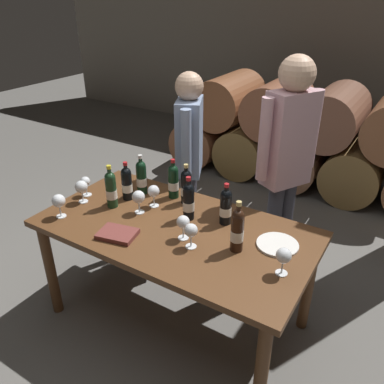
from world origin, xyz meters
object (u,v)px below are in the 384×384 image
(wine_glass_1, at_px, (284,256))
(wine_bottle_0, at_px, (127,183))
(wine_bottle_6, at_px, (226,206))
(wine_glass_7, at_px, (191,231))
(wine_glass_4, at_px, (154,192))
(wine_glass_3, at_px, (138,197))
(wine_glass_2, at_px, (81,187))
(serving_plate, at_px, (277,245))
(wine_bottle_4, at_px, (237,230))
(wine_bottle_1, at_px, (189,201))
(wine_glass_5, at_px, (85,182))
(taster_seated_left, at_px, (189,153))
(tasting_notebook, at_px, (117,234))
(sommelier_presenting, at_px, (287,157))
(wine_bottle_3, at_px, (186,186))
(wine_bottle_7, at_px, (111,189))
(wine_glass_0, at_px, (183,223))
(wine_bottle_5, at_px, (141,177))
(wine_glass_6, at_px, (59,201))
(dining_table, at_px, (175,239))
(wine_bottle_2, at_px, (173,181))

(wine_glass_1, bearing_deg, wine_bottle_0, 170.23)
(wine_bottle_6, bearing_deg, wine_glass_7, -97.98)
(wine_bottle_0, distance_m, wine_glass_4, 0.22)
(wine_glass_1, distance_m, wine_glass_3, 1.01)
(wine_glass_2, xyz_separation_m, serving_plate, (1.32, 0.21, -0.10))
(wine_bottle_4, height_order, wine_bottle_6, wine_bottle_4)
(wine_bottle_1, distance_m, wine_glass_5, 0.79)
(taster_seated_left, bearing_deg, tasting_notebook, -83.38)
(sommelier_presenting, bearing_deg, wine_glass_1, -70.16)
(wine_bottle_3, bearing_deg, wine_glass_1, -24.59)
(wine_glass_1, bearing_deg, sommelier_presenting, 109.84)
(wine_bottle_7, relative_size, wine_glass_2, 1.88)
(wine_glass_1, bearing_deg, wine_bottle_4, 167.67)
(wine_glass_3, xyz_separation_m, tasting_notebook, (0.06, -0.28, -0.10))
(wine_glass_0, relative_size, serving_plate, 0.63)
(wine_bottle_5, xyz_separation_m, wine_bottle_6, (0.69, -0.04, -0.01))
(wine_glass_4, bearing_deg, wine_bottle_3, 45.34)
(wine_bottle_0, relative_size, wine_glass_0, 1.82)
(wine_glass_2, height_order, wine_glass_4, wine_glass_2)
(wine_glass_3, bearing_deg, sommelier_presenting, 46.01)
(tasting_notebook, bearing_deg, wine_glass_4, 81.78)
(wine_glass_3, bearing_deg, wine_glass_2, -167.72)
(wine_glass_6, bearing_deg, wine_bottle_4, 13.63)
(wine_bottle_4, xyz_separation_m, wine_glass_3, (-0.72, 0.04, -0.02))
(wine_bottle_6, bearing_deg, wine_bottle_4, -49.82)
(wine_bottle_1, distance_m, wine_glass_6, 0.82)
(wine_bottle_0, distance_m, tasting_notebook, 0.47)
(dining_table, distance_m, wine_glass_5, 0.78)
(wine_bottle_7, xyz_separation_m, wine_glass_3, (0.20, 0.03, -0.02))
(wine_glass_0, height_order, sommelier_presenting, sommelier_presenting)
(wine_glass_1, xyz_separation_m, wine_glass_5, (-1.47, 0.09, -0.01))
(wine_glass_0, relative_size, wine_glass_2, 0.95)
(wine_glass_2, bearing_deg, wine_bottle_6, 15.97)
(wine_glass_1, relative_size, sommelier_presenting, 0.09)
(wine_bottle_2, bearing_deg, wine_glass_5, -150.58)
(wine_bottle_1, relative_size, tasting_notebook, 1.32)
(wine_bottle_2, relative_size, wine_glass_3, 1.81)
(wine_bottle_1, xyz_separation_m, taster_seated_left, (-0.37, 0.59, 0.04))
(wine_bottle_4, distance_m, wine_glass_6, 1.15)
(tasting_notebook, height_order, serving_plate, tasting_notebook)
(taster_seated_left, bearing_deg, wine_glass_3, -85.59)
(wine_bottle_3, distance_m, wine_glass_3, 0.33)
(wine_bottle_2, xyz_separation_m, wine_bottle_5, (-0.22, -0.07, 0.00))
(wine_glass_1, xyz_separation_m, taster_seated_left, (-1.06, 0.80, 0.05))
(dining_table, relative_size, wine_bottle_4, 5.49)
(wine_glass_2, distance_m, wine_glass_6, 0.22)
(wine_bottle_1, relative_size, wine_bottle_5, 0.99)
(wine_bottle_1, relative_size, wine_glass_5, 2.03)
(wine_glass_5, bearing_deg, wine_glass_4, 14.23)
(wine_bottle_4, xyz_separation_m, wine_bottle_6, (-0.18, 0.22, -0.01))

